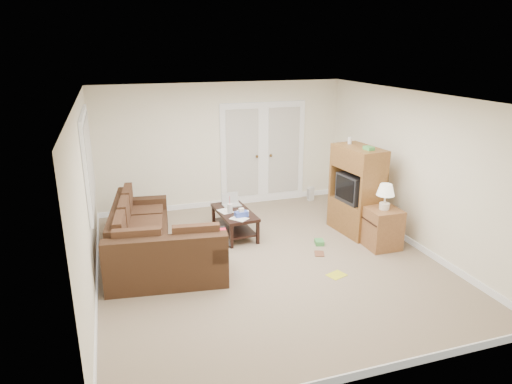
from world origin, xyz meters
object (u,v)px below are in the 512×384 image
object	(u,v)px
tv_armoire	(356,190)
side_cabinet	(383,225)
sectional_sofa	(151,244)
coffee_table	(234,222)

from	to	relation	value
tv_armoire	side_cabinet	bearing A→B (deg)	-89.10
tv_armoire	sectional_sofa	bearing A→B (deg)	175.72
coffee_table	side_cabinet	size ratio (longest dim) A/B	1.03
side_cabinet	tv_armoire	bearing A→B (deg)	97.75
coffee_table	tv_armoire	distance (m)	2.19
sectional_sofa	coffee_table	xyz separation A→B (m)	(1.49, 0.66, -0.06)
tv_armoire	side_cabinet	xyz separation A→B (m)	(0.09, -0.72, -0.39)
sectional_sofa	coffee_table	distance (m)	1.63
coffee_table	side_cabinet	bearing A→B (deg)	-34.08
coffee_table	side_cabinet	distance (m)	2.50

